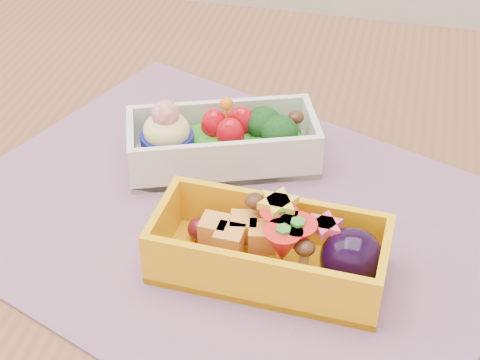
% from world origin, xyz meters
% --- Properties ---
extents(table, '(1.20, 0.80, 0.75)m').
position_xyz_m(table, '(0.00, 0.00, 0.65)').
color(table, brown).
rests_on(table, ground).
extents(placemat, '(0.56, 0.50, 0.00)m').
position_xyz_m(placemat, '(0.03, -0.03, 0.75)').
color(placemat, gray).
rests_on(placemat, table).
extents(bento_white, '(0.19, 0.14, 0.07)m').
position_xyz_m(bento_white, '(0.00, 0.04, 0.78)').
color(bento_white, silver).
rests_on(bento_white, placemat).
extents(bento_yellow, '(0.18, 0.09, 0.06)m').
position_xyz_m(bento_yellow, '(0.08, -0.09, 0.78)').
color(bento_yellow, '#FDAF0C').
rests_on(bento_yellow, placemat).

